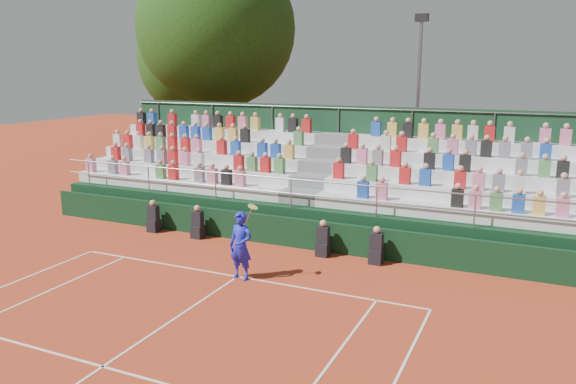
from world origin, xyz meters
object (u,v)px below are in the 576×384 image
at_px(tree_west, 200,59).
at_px(tree_east, 216,29).
at_px(floodlight_mast, 418,91).
at_px(tennis_player, 241,246).

height_order(tree_west, tree_east, tree_east).
height_order(tree_west, floodlight_mast, tree_west).
height_order(tennis_player, floodlight_mast, floodlight_mast).
relative_size(tree_east, floodlight_mast, 1.45).
relative_size(tree_west, floodlight_mast, 1.18).
relative_size(tennis_player, floodlight_mast, 0.27).
bearing_deg(floodlight_mast, tree_east, -176.48).
distance_m(tennis_player, floodlight_mast, 14.19).
relative_size(tennis_player, tree_west, 0.23).
bearing_deg(tree_east, floodlight_mast, 3.52).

